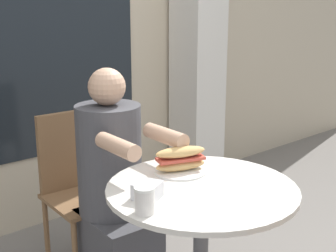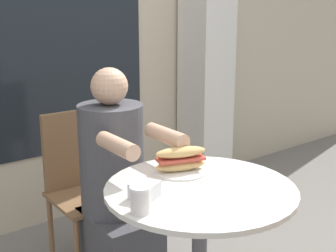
% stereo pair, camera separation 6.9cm
% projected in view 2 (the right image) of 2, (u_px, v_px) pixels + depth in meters
% --- Properties ---
extents(storefront_wall, '(8.00, 0.09, 2.80)m').
position_uv_depth(storefront_wall, '(26.00, 6.00, 2.79)').
color(storefront_wall, '#B7A88E').
rests_on(storefront_wall, ground_plane).
extents(lattice_pillar, '(0.31, 0.31, 2.40)m').
position_uv_depth(lattice_pillar, '(207.00, 33.00, 3.45)').
color(lattice_pillar, beige).
rests_on(lattice_pillar, ground_plane).
extents(cafe_table, '(0.74, 0.74, 0.74)m').
position_uv_depth(cafe_table, '(200.00, 234.00, 1.84)').
color(cafe_table, beige).
rests_on(cafe_table, ground_plane).
extents(diner_chair, '(0.40, 0.40, 0.87)m').
position_uv_depth(diner_chair, '(82.00, 177.00, 2.49)').
color(diner_chair, brown).
rests_on(diner_chair, ground_plane).
extents(seated_diner, '(0.32, 0.55, 1.14)m').
position_uv_depth(seated_diner, '(116.00, 202.00, 2.23)').
color(seated_diner, '#424247').
rests_on(seated_diner, ground_plane).
extents(sandwich_on_plate, '(0.23, 0.22, 0.11)m').
position_uv_depth(sandwich_on_plate, '(181.00, 161.00, 1.93)').
color(sandwich_on_plate, white).
rests_on(sandwich_on_plate, cafe_table).
extents(drink_cup, '(0.07, 0.07, 0.09)m').
position_uv_depth(drink_cup, '(140.00, 200.00, 1.56)').
color(drink_cup, silver).
rests_on(drink_cup, cafe_table).
extents(napkin_box, '(0.12, 0.12, 0.06)m').
position_uv_depth(napkin_box, '(145.00, 190.00, 1.68)').
color(napkin_box, silver).
rests_on(napkin_box, cafe_table).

